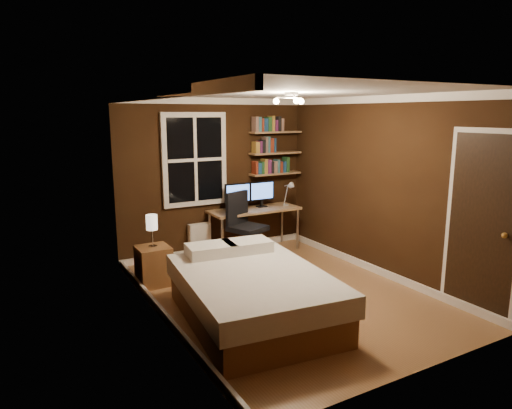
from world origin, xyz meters
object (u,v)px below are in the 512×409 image
desk (254,212)px  desk_lamp (289,193)px  nightstand (154,266)px  bedside_lamp (152,231)px  office_chair (245,235)px  monitor_left (238,196)px  monitor_right (262,194)px  radiator (200,240)px  bed (252,294)px

desk → desk_lamp: 0.68m
nightstand → bedside_lamp: 0.48m
office_chair → monitor_left: bearing=53.7°
office_chair → monitor_right: bearing=17.8°
monitor_left → radiator: bearing=168.7°
desk_lamp → monitor_left: bearing=169.5°
nightstand → radiator: size_ratio=0.99×
nightstand → desk: bearing=18.8°
desk → monitor_right: size_ratio=3.31×
bedside_lamp → nightstand: bearing=0.0°
desk → desk_lamp: desk_lamp is taller
monitor_right → bedside_lamp: bearing=-160.6°
bedside_lamp → monitor_left: (1.65, 0.74, 0.20)m
bedside_lamp → monitor_left: size_ratio=0.95×
bed → bedside_lamp: size_ratio=5.04×
bed → desk: size_ratio=1.44×
desk → desk_lamp: (0.61, -0.09, 0.28)m
nightstand → monitor_left: monitor_left is taller
radiator → monitor_left: bearing=-11.3°
desk → monitor_left: 0.39m
radiator → desk_lamp: bearing=-10.9°
monitor_left → office_chair: size_ratio=0.42×
monitor_right → office_chair: monitor_right is taller
monitor_right → desk_lamp: 0.46m
monitor_right → desk_lamp: desk_lamp is taller
bed → office_chair: size_ratio=2.03×
desk → office_chair: size_ratio=1.40×
desk → office_chair: bearing=-134.2°
nightstand → monitor_right: monitor_right is taller
nightstand → office_chair: office_chair is taller
nightstand → desk: size_ratio=0.35×
monitor_left → office_chair: monitor_left is taller
radiator → desk_lamp: desk_lamp is taller
desk_lamp → desk: bearing=171.9°
monitor_left → desk_lamp: size_ratio=1.04×
bedside_lamp → monitor_left: monitor_left is taller
desk → monitor_right: (0.18, 0.08, 0.28)m
bed → bedside_lamp: 1.76m
desk → desk_lamp: size_ratio=3.45×
nightstand → radiator: (1.02, 0.87, 0.00)m
monitor_right → radiator: bearing=173.3°
monitor_left → bed: bearing=-113.5°
desk → office_chair: office_chair is taller
radiator → monitor_left: size_ratio=1.16×
monitor_right → bed: bearing=-122.2°
nightstand → bed: bearing=-68.3°
bedside_lamp → monitor_left: bearing=24.2°
monitor_right → desk: bearing=-157.7°
bedside_lamp → bed: bearing=-67.9°
nightstand → bedside_lamp: size_ratio=1.20×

